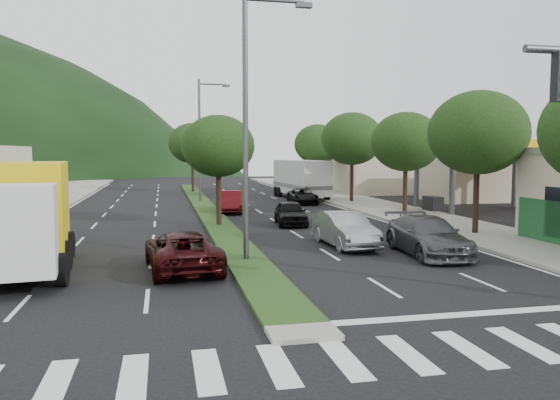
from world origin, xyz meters
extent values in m
plane|color=black|center=(0.00, 0.00, 0.00)|extent=(160.00, 160.00, 0.00)
cube|color=gray|center=(12.50, 25.00, 0.07)|extent=(5.00, 90.00, 0.15)
cube|color=gray|center=(-13.00, 25.00, 0.07)|extent=(6.00, 90.00, 0.15)
cube|color=#1D3C16|center=(0.00, 28.00, 0.06)|extent=(1.60, 56.00, 0.12)
cube|color=silver|center=(0.00, -2.00, 0.01)|extent=(19.00, 2.20, 0.01)
cube|color=silver|center=(19.00, 22.00, 5.00)|extent=(12.00, 8.00, 0.50)
cube|color=#FFAF0D|center=(19.00, 22.00, 4.65)|extent=(12.20, 8.20, 0.50)
cylinder|color=#47494C|center=(15.00, 19.50, 2.30)|extent=(0.36, 0.36, 4.60)
cylinder|color=#47494C|center=(15.00, 24.50, 2.30)|extent=(0.36, 0.36, 4.60)
cylinder|color=#47494C|center=(23.00, 24.50, 2.30)|extent=(0.36, 0.36, 4.60)
cube|color=black|center=(15.00, 22.00, 0.55)|extent=(0.80, 1.60, 1.10)
cube|color=black|center=(23.00, 22.00, 0.55)|extent=(0.80, 1.60, 1.10)
cube|color=beige|center=(19.50, 44.00, 2.60)|extent=(10.00, 16.00, 5.20)
cylinder|color=black|center=(12.00, 12.00, 2.05)|extent=(0.28, 0.28, 3.81)
ellipsoid|color=black|center=(12.00, 12.00, 5.05)|extent=(4.80, 4.80, 4.08)
cylinder|color=black|center=(12.00, 20.00, 1.94)|extent=(0.28, 0.28, 3.58)
ellipsoid|color=black|center=(12.00, 20.00, 4.76)|extent=(4.40, 4.40, 3.74)
cylinder|color=black|center=(12.00, 30.00, 2.11)|extent=(0.28, 0.28, 3.92)
ellipsoid|color=black|center=(12.00, 30.00, 5.19)|extent=(5.00, 5.00, 4.25)
cylinder|color=black|center=(12.00, 40.00, 2.00)|extent=(0.28, 0.28, 3.70)
ellipsoid|color=black|center=(12.00, 40.00, 4.90)|extent=(4.60, 4.60, 3.91)
cylinder|color=black|center=(0.00, 18.00, 1.80)|extent=(0.28, 0.28, 3.36)
ellipsoid|color=black|center=(0.00, 18.00, 4.44)|extent=(4.00, 4.00, 3.40)
cylinder|color=black|center=(0.00, 44.00, 2.02)|extent=(0.28, 0.28, 3.81)
ellipsoid|color=black|center=(0.00, 44.00, 5.02)|extent=(4.80, 4.80, 4.08)
cylinder|color=#47494C|center=(0.00, 8.00, 5.00)|extent=(0.20, 0.20, 10.00)
cylinder|color=#47494C|center=(1.10, 8.00, 9.60)|extent=(2.20, 0.12, 0.12)
cube|color=#47494C|center=(2.20, 8.00, 9.50)|extent=(0.60, 0.25, 0.18)
cylinder|color=#47494C|center=(0.00, 33.00, 5.00)|extent=(0.20, 0.20, 10.00)
cylinder|color=#47494C|center=(1.10, 33.00, 9.60)|extent=(2.20, 0.12, 0.12)
cube|color=#47494C|center=(2.20, 33.00, 9.50)|extent=(0.60, 0.25, 0.18)
imported|color=#9D9FA4|center=(4.69, 10.35, 0.76)|extent=(1.82, 4.67, 1.52)
imported|color=black|center=(-2.39, 6.94, 0.69)|extent=(2.75, 5.17, 1.38)
imported|color=black|center=(4.03, 17.84, 0.69)|extent=(2.02, 4.17, 1.37)
imported|color=#48474C|center=(7.33, 7.88, 0.77)|extent=(2.51, 5.41, 1.53)
imported|color=#4D0C0F|center=(1.50, 24.98, 0.74)|extent=(2.13, 4.63, 1.47)
imported|color=black|center=(7.88, 29.98, 0.61)|extent=(2.34, 4.52, 1.22)
cube|color=silver|center=(-7.34, 4.84, 1.84)|extent=(2.70, 2.11, 2.64)
cube|color=yellow|center=(-7.83, 9.06, 1.95)|extent=(3.17, 5.10, 3.56)
cube|color=black|center=(-7.72, 8.15, 0.52)|extent=(3.04, 6.88, 0.34)
cylinder|color=black|center=(-6.09, 5.47, 0.52)|extent=(0.46, 1.07, 1.03)
cylinder|color=black|center=(-6.37, 7.96, 0.52)|extent=(0.46, 1.07, 1.03)
cylinder|color=black|center=(-6.63, 10.22, 0.52)|extent=(0.46, 1.07, 1.03)
cube|color=silver|center=(9.00, 34.91, 1.92)|extent=(3.18, 9.02, 2.95)
cube|color=slate|center=(9.00, 34.91, 1.18)|extent=(3.24, 9.03, 0.34)
cylinder|color=black|center=(7.48, 38.34, 0.44)|extent=(0.42, 0.91, 0.89)
cylinder|color=black|center=(9.93, 38.54, 0.44)|extent=(0.42, 0.91, 0.89)
cylinder|color=black|center=(7.57, 37.28, 0.44)|extent=(0.42, 0.91, 0.89)
cylinder|color=black|center=(10.02, 37.48, 0.44)|extent=(0.42, 0.91, 0.89)
cylinder|color=black|center=(8.04, 31.63, 0.44)|extent=(0.42, 0.91, 0.89)
cylinder|color=black|center=(10.49, 31.84, 0.44)|extent=(0.42, 0.91, 0.89)
camera|label=1|loc=(-3.02, -11.99, 4.09)|focal=35.00mm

